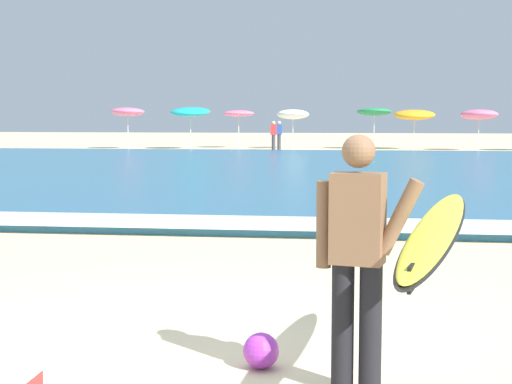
% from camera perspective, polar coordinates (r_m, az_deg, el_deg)
% --- Properties ---
extents(ground_plane, '(160.00, 160.00, 0.00)m').
position_cam_1_polar(ground_plane, '(6.26, -2.32, -11.62)').
color(ground_plane, beige).
extents(sea, '(120.00, 28.00, 0.14)m').
position_cam_1_polar(sea, '(25.81, 5.18, 1.58)').
color(sea, teal).
rests_on(sea, ground).
extents(surf_foam, '(120.00, 1.61, 0.01)m').
position_cam_1_polar(surf_foam, '(12.49, 2.70, -2.29)').
color(surf_foam, white).
rests_on(surf_foam, sea).
extents(surfer_with_board, '(1.18, 2.61, 1.73)m').
position_cam_1_polar(surfer_with_board, '(5.14, 9.97, -3.69)').
color(surfer_with_board, black).
rests_on(surfer_with_board, ground).
extents(beach_umbrella_0, '(1.89, 1.91, 2.37)m').
position_cam_1_polar(beach_umbrella_0, '(44.80, -9.33, 5.78)').
color(beach_umbrella_0, beige).
rests_on(beach_umbrella_0, ground).
extents(beach_umbrella_1, '(2.23, 2.27, 2.44)m').
position_cam_1_polar(beach_umbrella_1, '(44.07, -4.80, 5.84)').
color(beach_umbrella_1, beige).
rests_on(beach_umbrella_1, ground).
extents(beach_umbrella_2, '(1.79, 1.80, 2.19)m').
position_cam_1_polar(beach_umbrella_2, '(45.34, -1.28, 5.74)').
color(beach_umbrella_2, beige).
rests_on(beach_umbrella_2, ground).
extents(beach_umbrella_3, '(1.85, 1.88, 2.28)m').
position_cam_1_polar(beach_umbrella_3, '(44.79, 2.71, 5.67)').
color(beach_umbrella_3, beige).
rests_on(beach_umbrella_3, ground).
extents(beach_umbrella_4, '(1.95, 1.98, 2.37)m').
position_cam_1_polar(beach_umbrella_4, '(44.41, 8.61, 5.79)').
color(beach_umbrella_4, beige).
rests_on(beach_umbrella_4, ground).
extents(beach_umbrella_5, '(2.27, 2.30, 2.28)m').
position_cam_1_polar(beach_umbrella_5, '(44.41, 11.46, 5.53)').
color(beach_umbrella_5, beige).
rests_on(beach_umbrella_5, ground).
extents(beach_umbrella_6, '(1.99, 2.03, 2.26)m').
position_cam_1_polar(beach_umbrella_6, '(43.64, 15.94, 5.44)').
color(beach_umbrella_6, beige).
rests_on(beach_umbrella_6, ground).
extents(beachgoer_near_row_left, '(0.32, 0.20, 1.58)m').
position_cam_1_polar(beachgoer_near_row_left, '(42.41, 1.29, 4.20)').
color(beachgoer_near_row_left, '#383842').
rests_on(beachgoer_near_row_left, ground).
extents(beachgoer_near_row_mid, '(0.32, 0.20, 1.58)m').
position_cam_1_polar(beachgoer_near_row_mid, '(43.21, 1.70, 4.22)').
color(beachgoer_near_row_mid, '#383842').
rests_on(beachgoer_near_row_mid, ground).
extents(beach_ball, '(0.27, 0.27, 0.27)m').
position_cam_1_polar(beach_ball, '(5.85, 0.37, -11.49)').
color(beach_ball, purple).
rests_on(beach_ball, ground).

